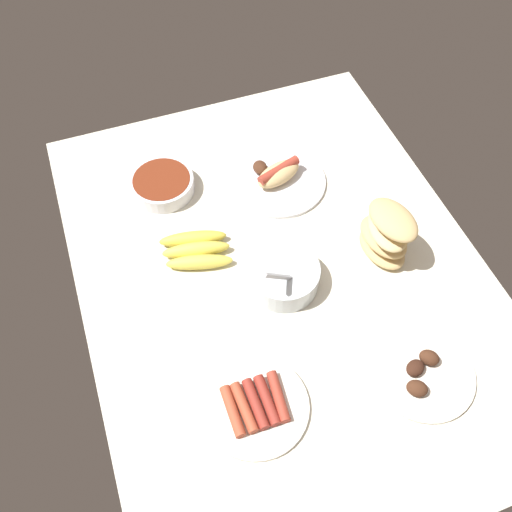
% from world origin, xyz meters
% --- Properties ---
extents(ground_plane, '(1.20, 0.90, 0.03)m').
position_xyz_m(ground_plane, '(0.00, 0.00, -0.01)').
color(ground_plane, silver).
extents(banana_bunch, '(0.14, 0.16, 0.04)m').
position_xyz_m(banana_bunch, '(-0.11, -0.17, 0.02)').
color(banana_bunch, gold).
rests_on(banana_bunch, ground_plane).
extents(plate_sausages, '(0.21, 0.21, 0.03)m').
position_xyz_m(plate_sausages, '(0.28, -0.16, 0.01)').
color(plate_sausages, white).
rests_on(plate_sausages, ground_plane).
extents(plate_grilled_meat, '(0.21, 0.21, 0.04)m').
position_xyz_m(plate_grilled_meat, '(0.33, 0.18, 0.01)').
color(plate_grilled_meat, white).
rests_on(plate_grilled_meat, ground_plane).
extents(plate_hotdog_assembled, '(0.24, 0.24, 0.06)m').
position_xyz_m(plate_hotdog_assembled, '(-0.26, 0.09, 0.02)').
color(plate_hotdog_assembled, white).
rests_on(plate_hotdog_assembled, ground_plane).
extents(bread_stack, '(0.15, 0.11, 0.14)m').
position_xyz_m(bread_stack, '(0.03, 0.24, 0.07)').
color(bread_stack, tan).
rests_on(bread_stack, ground_plane).
extents(bowl_coleslaw, '(0.16, 0.16, 0.15)m').
position_xyz_m(bowl_coleslaw, '(0.03, -0.01, 0.03)').
color(bowl_coleslaw, silver).
rests_on(bowl_coleslaw, ground_plane).
extents(bowl_chili, '(0.16, 0.16, 0.04)m').
position_xyz_m(bowl_chili, '(-0.33, -0.19, 0.02)').
color(bowl_chili, white).
rests_on(bowl_chili, ground_plane).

